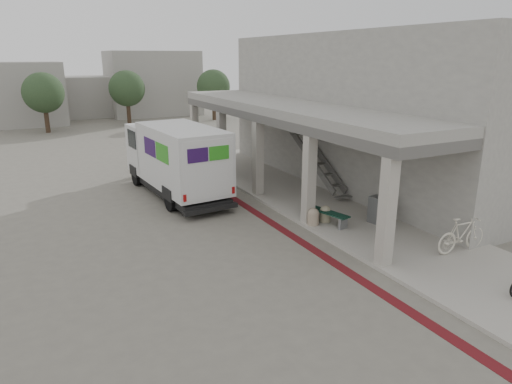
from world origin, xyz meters
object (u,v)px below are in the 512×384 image
fedex_truck (175,158)px  bench (325,214)px  bicycle_cream (462,234)px  utility_cabinet (378,210)px

fedex_truck → bench: fedex_truck is taller
fedex_truck → bicycle_cream: bearing=-64.5°
bench → bicycle_cream: (2.24, -4.05, 0.24)m
bench → bicycle_cream: size_ratio=1.05×
utility_cabinet → bicycle_cream: (0.54, -3.17, 0.08)m
fedex_truck → bench: bearing=-64.1°
bicycle_cream → fedex_truck: bearing=32.5°
utility_cabinet → fedex_truck: bearing=115.0°
bicycle_cream → utility_cabinet: bearing=12.5°
fedex_truck → bicycle_cream: 11.94m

